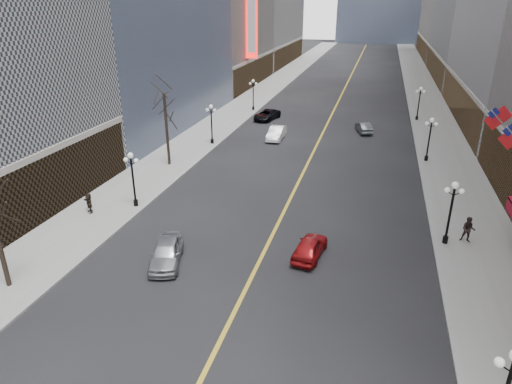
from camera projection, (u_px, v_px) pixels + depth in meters
The scene contains 19 objects.
sidewalk_east at pixel (431, 115), 66.48m from camera, with size 6.00×230.00×0.15m, color gray.
sidewalk_west at pixel (247, 104), 73.17m from camera, with size 6.00×230.00×0.15m, color gray.
lane_line at pixel (340, 97), 78.74m from camera, with size 0.25×200.00×0.02m, color gold.
streetlamp_east_1 at pixel (451, 207), 30.34m from camera, with size 1.26×0.44×4.52m.
streetlamp_east_2 at pixel (430, 135), 46.34m from camera, with size 1.26×0.44×4.52m.
streetlamp_east_3 at pixel (419, 100), 62.34m from camera, with size 1.26×0.44×4.52m.
streetlamp_west_1 at pixel (133, 174), 35.98m from camera, with size 1.26×0.44×4.52m.
streetlamp_west_2 at pixel (211, 120), 51.98m from camera, with size 1.26×0.44×4.52m.
streetlamp_west_3 at pixel (253, 91), 67.98m from camera, with size 1.26×0.44×4.52m.
flag_5 at pixel (500, 120), 34.01m from camera, with size 2.87×0.12×2.87m.
theatre_marquee at pixel (252, 22), 77.85m from camera, with size 2.00×0.55×12.00m.
tree_west_far at pixel (165, 105), 43.97m from camera, with size 3.60×3.60×7.92m.
car_nb_near at pixel (166, 252), 29.02m from camera, with size 1.84×4.57×1.56m, color #A6A8AD.
car_nb_mid at pixel (276, 133), 54.82m from camera, with size 1.61×4.63×1.53m, color white.
car_nb_far at pixel (267, 115), 63.72m from camera, with size 2.33×5.05×1.40m, color black.
car_sb_mid at pixel (310, 247), 29.79m from camera, with size 1.64×4.07×1.39m, color maroon.
car_sb_far at pixel (364, 128), 57.55m from camera, with size 1.39×3.98×1.31m, color #464B4E.
ped_east_walk at pixel (468, 230), 31.22m from camera, with size 0.90×0.49×1.85m, color black.
ped_west_far at pixel (89, 203), 35.62m from camera, with size 1.50×0.43×1.62m, color black.
Camera 1 is at (6.37, 0.01, 15.66)m, focal length 32.00 mm.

